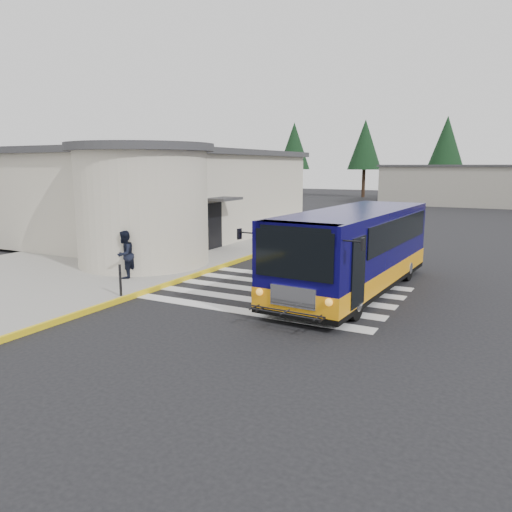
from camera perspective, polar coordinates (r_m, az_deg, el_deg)
The scene contains 9 objects.
ground at distance 16.95m, azimuth 4.74°, elevation -3.72°, with size 140.00×140.00×0.00m, color black.
sidewalk at distance 24.91m, azimuth -10.85°, elevation 0.82°, with size 10.00×34.00×0.15m, color gray.
curb_strip at distance 22.19m, azimuth -0.81°, elevation -0.14°, with size 0.12×34.00×0.16m, color yellow.
station_building at distance 28.05m, azimuth -10.27°, elevation 7.00°, with size 12.70×18.70×4.80m.
crosswalk at distance 16.45m, azimuth 2.03°, elevation -4.11°, with size 8.00×5.35×0.01m.
transit_bus at distance 16.51m, azimuth 11.12°, elevation 0.30°, with size 3.47×9.65×2.69m.
pedestrian_a at distance 19.18m, azimuth -12.72°, elevation 0.80°, with size 0.63×0.42×1.74m, color black.
pedestrian_b at distance 18.24m, azimuth -14.78°, elevation 0.17°, with size 0.82×0.64×1.70m, color black.
bollard at distance 15.82m, azimuth -15.25°, elevation -2.69°, with size 0.08×0.08×0.98m, color black.
Camera 1 is at (6.42, -15.15, 4.09)m, focal length 35.00 mm.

